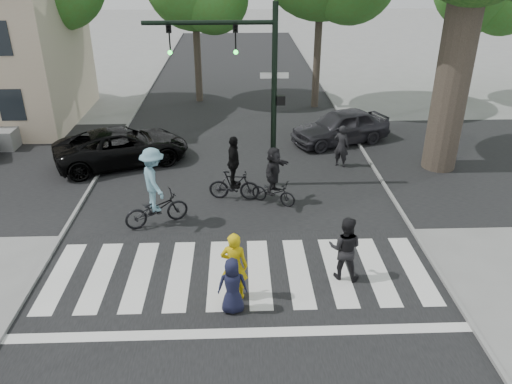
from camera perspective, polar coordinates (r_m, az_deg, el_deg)
The scene contains 16 objects.
ground at distance 12.03m, azimuth -1.88°, elevation -12.00°, with size 120.00×120.00×0.00m, color gray.
road_stem at distance 16.25m, azimuth -2.03°, elevation -1.00°, with size 10.00×70.00×0.01m, color black.
road_cross at distance 18.97m, azimuth -2.08°, elevation 3.16°, with size 70.00×10.00×0.01m, color black.
curb_left at distance 17.01m, azimuth -19.30°, elevation -1.11°, with size 0.10×70.00×0.10m, color gray.
curb_right at distance 16.99m, azimuth 15.26°, elevation -0.54°, with size 0.10×70.00×0.10m, color gray.
crosswalk at distance 12.55m, azimuth -1.91°, elevation -10.10°, with size 10.00×3.85×0.01m.
traffic_signal at distance 16.05m, azimuth -0.98°, elevation 13.50°, with size 4.45×0.29×6.00m.
pedestrian_woman at distance 11.57m, azimuth -2.50°, elevation -8.45°, with size 0.63×0.41×1.73m, color gold.
pedestrian_child at distance 11.27m, azimuth -2.71°, elevation -10.67°, with size 0.67×0.44×1.37m, color #171932.
pedestrian_adult at distance 12.42m, azimuth 10.13°, elevation -6.35°, with size 0.82×0.64×1.68m, color black.
cyclist_left at distance 14.73m, azimuth -11.49°, elevation -0.07°, with size 2.00×1.42×2.40m.
cyclist_mid at distance 16.00m, azimuth -2.54°, elevation 2.03°, with size 1.70×1.05×2.16m.
cyclist_right at distance 15.73m, azimuth 2.03°, elevation 1.48°, with size 1.58×1.45×1.92m.
car_suv at distance 19.49m, azimuth -15.04°, elevation 5.04°, with size 2.27×4.92×1.37m, color black.
car_grey at distance 21.23m, azimuth 9.64°, elevation 7.40°, with size 1.68×4.17×1.42m, color #302F35.
bystander_dark at distance 18.80m, azimuth 9.73°, elevation 5.19°, with size 0.59×0.38×1.61m, color black.
Camera 1 is at (0.03, -9.44, 7.45)m, focal length 35.00 mm.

